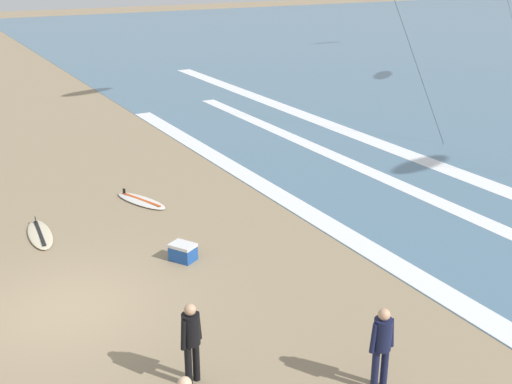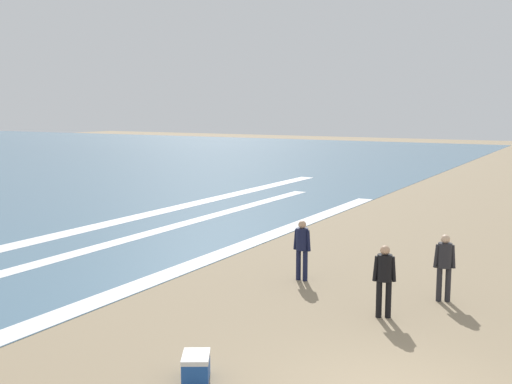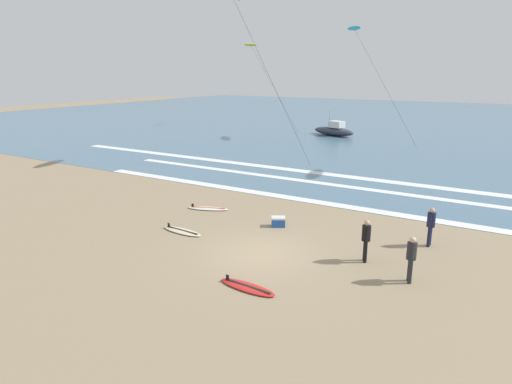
{
  "view_description": "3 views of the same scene",
  "coord_description": "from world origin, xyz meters",
  "px_view_note": "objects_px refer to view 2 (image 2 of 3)",
  "views": [
    {
      "loc": [
        12.33,
        -2.27,
        7.17
      ],
      "look_at": [
        -0.31,
        4.85,
        1.69
      ],
      "focal_mm": 44.23,
      "sensor_mm": 36.0,
      "label": 1
    },
    {
      "loc": [
        -8.93,
        -2.62,
        4.54
      ],
      "look_at": [
        -0.83,
        1.97,
        3.25
      ],
      "focal_mm": 43.22,
      "sensor_mm": 36.0,
      "label": 2
    },
    {
      "loc": [
        7.94,
        -13.68,
        6.76
      ],
      "look_at": [
        -1.08,
        1.42,
        1.97
      ],
      "focal_mm": 31.09,
      "sensor_mm": 36.0,
      "label": 3
    }
  ],
  "objects_px": {
    "cooler_box": "(196,367)",
    "surfer_right_near": "(302,245)",
    "surfer_left_near": "(384,275)",
    "surfer_mid_group": "(445,262)"
  },
  "relations": [
    {
      "from": "surfer_left_near",
      "to": "surfer_mid_group",
      "type": "distance_m",
      "value": 1.98
    },
    {
      "from": "surfer_left_near",
      "to": "surfer_mid_group",
      "type": "bearing_deg",
      "value": -26.04
    },
    {
      "from": "surfer_right_near",
      "to": "cooler_box",
      "type": "distance_m",
      "value": 6.42
    },
    {
      "from": "surfer_left_near",
      "to": "cooler_box",
      "type": "bearing_deg",
      "value": 158.83
    },
    {
      "from": "surfer_left_near",
      "to": "surfer_mid_group",
      "type": "height_order",
      "value": "same"
    },
    {
      "from": "surfer_left_near",
      "to": "surfer_mid_group",
      "type": "relative_size",
      "value": 1.0
    },
    {
      "from": "surfer_right_near",
      "to": "surfer_mid_group",
      "type": "bearing_deg",
      "value": -89.45
    },
    {
      "from": "surfer_left_near",
      "to": "cooler_box",
      "type": "relative_size",
      "value": 2.12
    },
    {
      "from": "surfer_mid_group",
      "to": "cooler_box",
      "type": "height_order",
      "value": "surfer_mid_group"
    },
    {
      "from": "cooler_box",
      "to": "surfer_right_near",
      "type": "bearing_deg",
      "value": 9.26
    }
  ]
}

